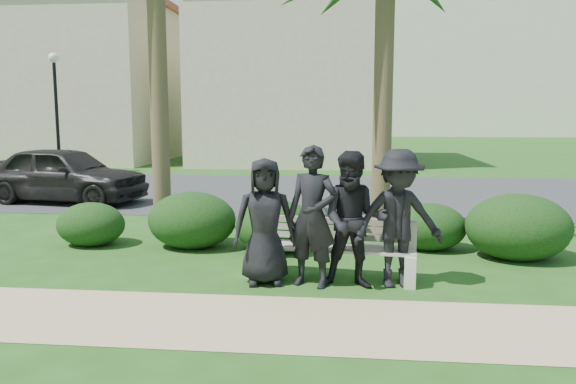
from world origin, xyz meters
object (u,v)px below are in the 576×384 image
at_px(man_a, 265,221).
at_px(man_b, 312,216).
at_px(street_lamp, 56,91).
at_px(car_a, 64,174).
at_px(park_bench, 332,253).
at_px(man_d, 398,219).
at_px(man_c, 354,220).

relative_size(man_a, man_b, 0.91).
relative_size(street_lamp, man_a, 2.67).
relative_size(man_a, car_a, 0.40).
xyz_separation_m(park_bench, man_a, (-0.84, -0.30, 0.46)).
distance_m(man_b, man_d, 1.07).
bearing_deg(park_bench, man_d, -11.14).
relative_size(park_bench, man_d, 1.28).
bearing_deg(man_c, man_b, 179.47).
distance_m(park_bench, man_b, 0.69).
height_order(street_lamp, man_b, street_lamp).
bearing_deg(man_d, park_bench, 151.46).
xyz_separation_m(street_lamp, man_b, (9.94, -12.51, -2.06)).
bearing_deg(park_bench, man_b, -117.77).
height_order(park_bench, man_a, man_a).
distance_m(man_d, car_a, 9.57).
bearing_deg(street_lamp, man_c, -50.19).
height_order(street_lamp, man_c, street_lamp).
xyz_separation_m(man_a, man_c, (1.12, -0.07, 0.05)).
distance_m(man_b, car_a, 8.83).
relative_size(park_bench, man_b, 1.25).
bearing_deg(park_bench, man_c, -46.80).
xyz_separation_m(man_b, man_d, (1.06, 0.08, -0.02)).
distance_m(park_bench, man_d, 1.01).
relative_size(man_b, man_c, 1.04).
xyz_separation_m(man_c, car_a, (-6.91, 6.10, -0.16)).
bearing_deg(man_d, car_a, 130.48).
xyz_separation_m(street_lamp, man_d, (11.00, -12.43, -2.08)).
bearing_deg(park_bench, man_a, -153.59).
bearing_deg(man_c, man_d, 13.60).
bearing_deg(man_a, man_d, -7.67).
bearing_deg(street_lamp, car_a, -61.18).
bearing_deg(man_b, man_a, -165.21).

